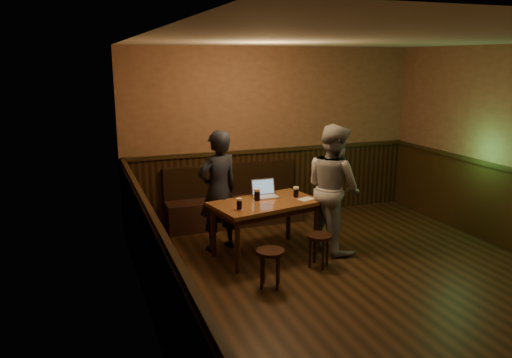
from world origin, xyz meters
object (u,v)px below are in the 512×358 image
Objects in this scene: pub_table at (265,209)px; stool_left at (270,257)px; stool_right at (319,241)px; pint_left at (239,204)px; bench at (234,205)px; person_suit at (218,191)px; laptop at (265,192)px; pint_mid at (257,195)px; person_grey at (333,188)px; pint_right at (296,192)px.

pub_table is 1.02m from stool_left.
pint_left is at bearing 157.69° from stool_right.
pub_table is (0.00, -1.40, 0.34)m from bench.
stool_right is at bearing 117.99° from person_suit.
pint_left is 0.45× the size of laptop.
bench reaches higher than pint_mid.
laptop is 0.19× the size of person_grey.
stool_left is at bearing -97.30° from bench.
bench is at bearing -134.94° from person_suit.
laptop is 0.94m from person_grey.
pub_table is at bearing -90.00° from bench.
stool_right is at bearing -87.29° from pint_right.
laptop is at bearing 145.75° from person_suit.
pint_right is at bearing -7.14° from pub_table.
pint_left is at bearing 81.04° from person_suit.
stool_right is 2.88× the size of pint_left.
pint_mid is at bearing 130.69° from stool_right.
pint_mid is at bearing -135.32° from laptop.
pint_mid is (0.35, 0.30, 0.01)m from pint_left.
pint_right is (0.56, -0.03, -0.01)m from pint_mid.
person_suit is at bearing 134.47° from stool_right.
stool_left is 0.27× the size of person_suit.
pint_left is (-0.44, -0.23, 0.17)m from pub_table.
person_suit reaches higher than pint_left.
laptop is at bearing 116.16° from stool_right.
person_suit is at bearing 158.77° from pint_right.
stool_right is (0.50, -2.02, 0.03)m from bench.
person_suit is 0.95× the size of person_grey.
person_grey is (0.46, 0.51, 0.54)m from stool_right.
bench is 1.31× the size of person_suit.
pint_mid is 1.10× the size of pint_right.
stool_right is 0.24× the size of person_grey.
person_grey reaches higher than pint_right.
pint_mid is (-0.09, 0.07, 0.18)m from pub_table.
bench is at bearing 77.76° from pub_table.
pint_mid is 0.10× the size of person_grey.
pint_left is (-0.14, 0.70, 0.47)m from stool_left.
stool_right is 1.12m from pint_left.
stool_left is 0.86m from pint_left.
laptop is (0.17, 0.16, -0.02)m from pint_mid.
person_grey reaches higher than pint_mid.
pint_mid reaches higher than stool_left.
person_suit is 1.58m from person_grey.
pub_table is 10.02× the size of pint_right.
person_grey reaches higher than pint_left.
bench is 2.08m from stool_right.
laptop is at bearing 59.12° from pub_table.
person_grey reaches higher than stool_left.
stool_left is 1.05× the size of stool_right.
pint_left is at bearing -163.23° from pint_right.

